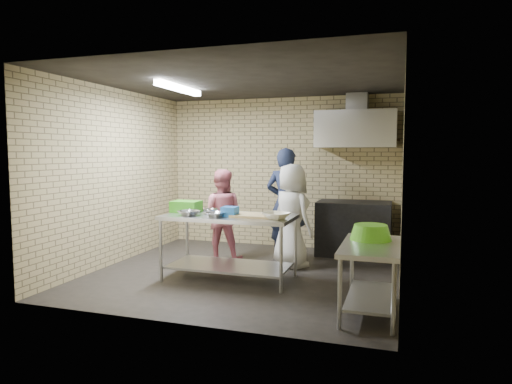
% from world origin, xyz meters
% --- Properties ---
extents(floor, '(4.20, 4.20, 0.00)m').
position_xyz_m(floor, '(0.00, 0.00, 0.00)').
color(floor, black).
rests_on(floor, ground).
extents(ceiling, '(4.20, 4.20, 0.00)m').
position_xyz_m(ceiling, '(0.00, 0.00, 2.70)').
color(ceiling, black).
rests_on(ceiling, ground).
extents(back_wall, '(4.20, 0.06, 2.70)m').
position_xyz_m(back_wall, '(0.00, 2.00, 1.35)').
color(back_wall, tan).
rests_on(back_wall, ground).
extents(front_wall, '(4.20, 0.06, 2.70)m').
position_xyz_m(front_wall, '(0.00, -2.00, 1.35)').
color(front_wall, tan).
rests_on(front_wall, ground).
extents(left_wall, '(0.06, 4.00, 2.70)m').
position_xyz_m(left_wall, '(-2.10, 0.00, 1.35)').
color(left_wall, tan).
rests_on(left_wall, ground).
extents(right_wall, '(0.06, 4.00, 2.70)m').
position_xyz_m(right_wall, '(2.10, 0.00, 1.35)').
color(right_wall, tan).
rests_on(right_wall, ground).
extents(prep_table, '(1.75, 0.88, 0.88)m').
position_xyz_m(prep_table, '(-0.11, -0.33, 0.44)').
color(prep_table, '#AFB0B6').
rests_on(prep_table, floor).
extents(side_counter, '(0.60, 1.20, 0.75)m').
position_xyz_m(side_counter, '(1.80, -1.10, 0.38)').
color(side_counter, silver).
rests_on(side_counter, floor).
extents(stove, '(1.20, 0.70, 0.90)m').
position_xyz_m(stove, '(1.35, 1.65, 0.45)').
color(stove, black).
rests_on(stove, floor).
extents(range_hood, '(1.30, 0.60, 0.60)m').
position_xyz_m(range_hood, '(1.35, 1.70, 2.10)').
color(range_hood, silver).
rests_on(range_hood, back_wall).
extents(hood_duct, '(0.35, 0.30, 0.30)m').
position_xyz_m(hood_duct, '(1.35, 1.85, 2.55)').
color(hood_duct, '#A5A8AD').
rests_on(hood_duct, back_wall).
extents(wall_shelf, '(0.80, 0.20, 0.04)m').
position_xyz_m(wall_shelf, '(1.65, 1.89, 1.92)').
color(wall_shelf, '#3F2B19').
rests_on(wall_shelf, back_wall).
extents(fluorescent_fixture, '(0.10, 1.25, 0.08)m').
position_xyz_m(fluorescent_fixture, '(-1.00, 0.00, 2.64)').
color(fluorescent_fixture, white).
rests_on(fluorescent_fixture, ceiling).
extents(green_crate, '(0.39, 0.29, 0.16)m').
position_xyz_m(green_crate, '(-0.81, -0.21, 0.95)').
color(green_crate, green).
rests_on(green_crate, prep_table).
extents(blue_tub, '(0.19, 0.19, 0.13)m').
position_xyz_m(blue_tub, '(-0.06, -0.43, 0.94)').
color(blue_tub, blue).
rests_on(blue_tub, prep_table).
extents(cutting_board, '(0.54, 0.41, 0.03)m').
position_xyz_m(cutting_board, '(0.24, -0.35, 0.89)').
color(cutting_board, '#CFB977').
rests_on(cutting_board, prep_table).
extents(mixing_bowl_a, '(0.35, 0.35, 0.07)m').
position_xyz_m(mixing_bowl_a, '(-0.61, -0.53, 0.91)').
color(mixing_bowl_a, '#B8BBBF').
rests_on(mixing_bowl_a, prep_table).
extents(mixing_bowl_b, '(0.26, 0.26, 0.07)m').
position_xyz_m(mixing_bowl_b, '(-0.41, -0.28, 0.91)').
color(mixing_bowl_b, '#B5B7BC').
rests_on(mixing_bowl_b, prep_table).
extents(mixing_bowl_c, '(0.32, 0.32, 0.06)m').
position_xyz_m(mixing_bowl_c, '(-0.21, -0.55, 0.91)').
color(mixing_bowl_c, '#AAABB0').
rests_on(mixing_bowl_c, prep_table).
extents(ceramic_bowl, '(0.43, 0.43, 0.08)m').
position_xyz_m(ceramic_bowl, '(0.59, -0.48, 0.92)').
color(ceramic_bowl, beige).
rests_on(ceramic_bowl, prep_table).
extents(green_basin, '(0.46, 0.46, 0.17)m').
position_xyz_m(green_basin, '(1.78, -0.85, 0.83)').
color(green_basin, '#59C626').
rests_on(green_basin, side_counter).
extents(bottle_red, '(0.07, 0.07, 0.18)m').
position_xyz_m(bottle_red, '(1.40, 1.89, 2.03)').
color(bottle_red, '#B22619').
rests_on(bottle_red, wall_shelf).
extents(bottle_green, '(0.06, 0.06, 0.15)m').
position_xyz_m(bottle_green, '(1.80, 1.89, 2.02)').
color(bottle_green, green).
rests_on(bottle_green, wall_shelf).
extents(man_navy, '(0.69, 0.48, 1.79)m').
position_xyz_m(man_navy, '(0.34, 0.99, 0.90)').
color(man_navy, black).
rests_on(man_navy, floor).
extents(woman_pink, '(0.80, 0.68, 1.45)m').
position_xyz_m(woman_pink, '(-0.63, 0.65, 0.73)').
color(woman_pink, '#D37080').
rests_on(woman_pink, floor).
extents(woman_white, '(0.90, 0.86, 1.55)m').
position_xyz_m(woman_white, '(0.53, 0.61, 0.77)').
color(woman_white, silver).
rests_on(woman_white, floor).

